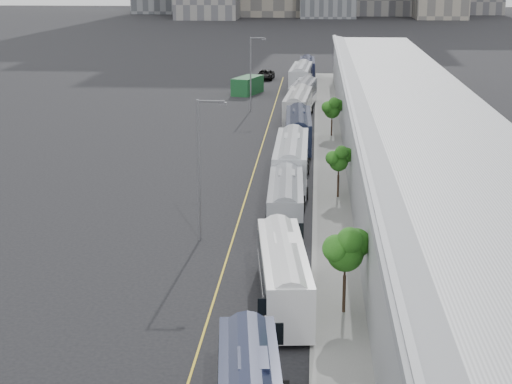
# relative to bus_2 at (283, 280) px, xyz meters

# --- Properties ---
(sidewalk) EXTENTS (10.00, 170.00, 0.12)m
(sidewalk) POSITION_rel_bus_2_xyz_m (6.55, 21.10, -1.43)
(sidewalk) COLOR gray
(sidewalk) RESTS_ON ground
(lane_line) EXTENTS (0.12, 160.00, 0.02)m
(lane_line) POSITION_rel_bus_2_xyz_m (-3.95, 21.10, -1.48)
(lane_line) COLOR gold
(lane_line) RESTS_ON ground
(depot) EXTENTS (12.45, 160.40, 7.20)m
(depot) POSITION_rel_bus_2_xyz_m (10.54, 21.10, 2.03)
(depot) COLOR gray
(depot) RESTS_ON ground
(bus_2) EXTENTS (3.65, 12.24, 3.52)m
(bus_2) POSITION_rel_bus_2_xyz_m (0.00, 0.00, 0.00)
(bus_2) COLOR white
(bus_2) RESTS_ON ground
(bus_3) EXTENTS (2.81, 12.33, 3.59)m
(bus_3) POSITION_rel_bus_2_xyz_m (-0.43, 15.56, 0.03)
(bus_3) COLOR gray
(bus_3) RESTS_ON ground
(bus_4) EXTENTS (3.06, 13.80, 4.03)m
(bus_4) POSITION_rel_bus_2_xyz_m (-0.38, 27.41, 0.22)
(bus_4) COLOR #B0B4BB
(bus_4) RESTS_ON ground
(bus_5) EXTENTS (2.95, 12.87, 3.74)m
(bus_5) POSITION_rel_bus_2_xyz_m (-0.12, 42.93, 0.09)
(bus_5) COLOR black
(bus_5) RESTS_ON ground
(bus_6) EXTENTS (3.35, 13.32, 3.86)m
(bus_6) POSITION_rel_bus_2_xyz_m (-0.50, 57.64, 0.14)
(bus_6) COLOR #B3B3B5
(bus_6) RESTS_ON ground
(bus_7) EXTENTS (3.71, 12.53, 3.61)m
(bus_7) POSITION_rel_bus_2_xyz_m (-0.07, 69.06, 0.04)
(bus_7) COLOR slate
(bus_7) RESTS_ON ground
(bus_8) EXTENTS (3.41, 13.95, 4.05)m
(bus_8) POSITION_rel_bus_2_xyz_m (-0.67, 85.12, 0.22)
(bus_8) COLOR #B7BAC2
(bus_8) RESTS_ON ground
(bus_9) EXTENTS (2.70, 12.06, 3.51)m
(bus_9) POSITION_rel_bus_2_xyz_m (0.13, 99.16, -0.00)
(bus_9) COLOR black
(bus_9) RESTS_ON ground
(tree_1) EXTENTS (2.00, 2.00, 4.79)m
(tree_1) POSITION_rel_bus_2_xyz_m (3.35, -1.03, 2.27)
(tree_1) COLOR black
(tree_1) RESTS_ON ground
(tree_2) EXTENTS (1.55, 1.55, 4.06)m
(tree_2) POSITION_rel_bus_2_xyz_m (3.57, 23.07, 1.75)
(tree_2) COLOR black
(tree_2) RESTS_ON ground
(tree_3) EXTENTS (1.79, 1.79, 4.12)m
(tree_3) POSITION_rel_bus_2_xyz_m (3.45, 49.15, 1.71)
(tree_3) COLOR black
(tree_3) RESTS_ON ground
(street_lamp_near) EXTENTS (2.04, 0.22, 9.80)m
(street_lamp_near) POSITION_rel_bus_2_xyz_m (-6.03, 11.34, 4.11)
(street_lamp_near) COLOR #59595E
(street_lamp_near) RESTS_ON ground
(street_lamp_far) EXTENTS (2.04, 0.22, 9.55)m
(street_lamp_far) POSITION_rel_bus_2_xyz_m (-6.66, 65.93, 3.99)
(street_lamp_far) COLOR #59595E
(street_lamp_far) RESTS_ON ground
(shipping_container) EXTENTS (4.49, 7.10, 2.54)m
(shipping_container) POSITION_rel_bus_2_xyz_m (-8.48, 81.13, -0.22)
(shipping_container) COLOR #144220
(shipping_container) RESTS_ON ground
(suv) EXTENTS (3.07, 5.96, 1.61)m
(suv) POSITION_rel_bus_2_xyz_m (-6.84, 97.76, -0.68)
(suv) COLOR black
(suv) RESTS_ON ground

